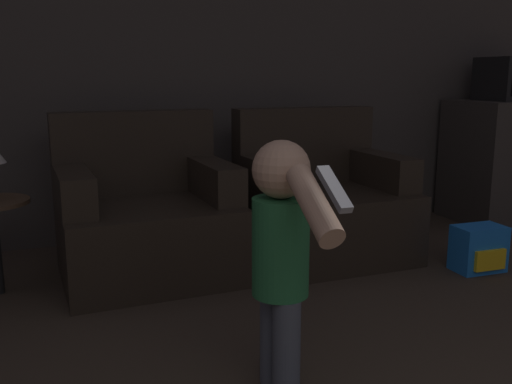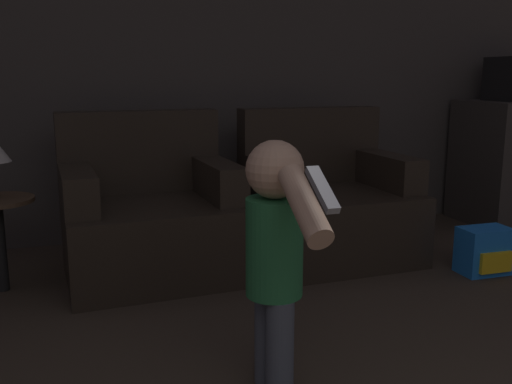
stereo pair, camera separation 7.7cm
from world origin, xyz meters
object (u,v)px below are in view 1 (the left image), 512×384
Objects in this scene: armchair_left at (146,218)px; toy_backpack at (479,249)px; armchair_right at (321,204)px; person_toddler at (282,248)px.

armchair_left reaches higher than toy_backpack.
armchair_right is 1.57m from person_toddler.
person_toddler is 3.16× the size of toy_backpack.
armchair_right is 3.40× the size of toy_backpack.
armchair_right is 0.91m from toy_backpack.
armchair_right is (1.04, 0.00, 0.00)m from armchair_left.
armchair_left is 1.02× the size of armchair_right.
armchair_left and armchair_right have the same top height.
person_toddler is (-0.79, -1.34, 0.20)m from armchair_right.
armchair_left is 1.83m from toy_backpack.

